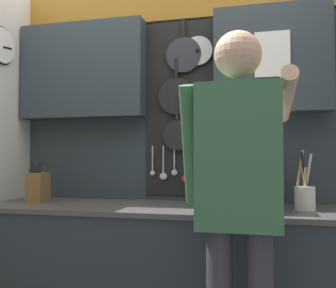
# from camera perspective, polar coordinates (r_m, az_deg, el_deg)

# --- Properties ---
(base_cabinet_counter) EXTENTS (2.24, 0.67, 0.90)m
(base_cabinet_counter) POSITION_cam_1_polar(r_m,az_deg,el_deg) (2.50, -1.98, -19.81)
(base_cabinet_counter) COLOR #2D383D
(base_cabinet_counter) RESTS_ON ground_plane
(back_wall_unit) EXTENTS (2.81, 0.22, 2.48)m
(back_wall_unit) POSITION_cam_1_polar(r_m,az_deg,el_deg) (2.69, -0.38, 4.53)
(back_wall_unit) COLOR #2D383D
(back_wall_unit) RESTS_ON ground_plane
(microwave) EXTENTS (0.47, 0.40, 0.31)m
(microwave) POSITION_cam_1_polar(r_m,az_deg,el_deg) (2.30, 10.59, -5.72)
(microwave) COLOR silver
(microwave) RESTS_ON base_cabinet_counter
(knife_block) EXTENTS (0.12, 0.16, 0.28)m
(knife_block) POSITION_cam_1_polar(r_m,az_deg,el_deg) (2.73, -19.17, -6.18)
(knife_block) COLOR brown
(knife_block) RESTS_ON base_cabinet_counter
(utensil_crock) EXTENTS (0.12, 0.12, 0.35)m
(utensil_crock) POSITION_cam_1_polar(r_m,az_deg,el_deg) (2.32, 20.12, -7.45)
(utensil_crock) COLOR white
(utensil_crock) RESTS_ON base_cabinet_counter
(person) EXTENTS (0.54, 0.69, 1.79)m
(person) POSITION_cam_1_polar(r_m,az_deg,el_deg) (1.76, 10.75, -6.23)
(person) COLOR #383842
(person) RESTS_ON ground_plane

